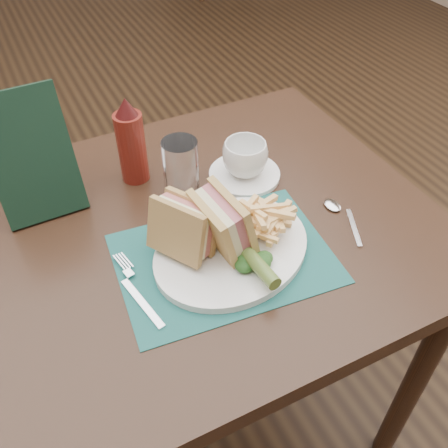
# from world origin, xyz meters

# --- Properties ---
(floor) EXTENTS (7.00, 7.00, 0.00)m
(floor) POSITION_xyz_m (0.00, 0.00, 0.00)
(floor) COLOR black
(floor) RESTS_ON ground
(table_main) EXTENTS (0.90, 0.75, 0.75)m
(table_main) POSITION_xyz_m (0.00, -0.50, 0.38)
(table_main) COLOR black
(table_main) RESTS_ON ground
(placemat) EXTENTS (0.40, 0.30, 0.00)m
(placemat) POSITION_xyz_m (0.00, -0.61, 0.75)
(placemat) COLOR #19524D
(placemat) RESTS_ON table_main
(plate) EXTENTS (0.36, 0.32, 0.01)m
(plate) POSITION_xyz_m (0.02, -0.60, 0.76)
(plate) COLOR white
(plate) RESTS_ON placemat
(sandwich_half_a) EXTENTS (0.12, 0.13, 0.11)m
(sandwich_half_a) POSITION_xyz_m (-0.07, -0.58, 0.82)
(sandwich_half_a) COLOR tan
(sandwich_half_a) RESTS_ON plate
(sandwich_half_b) EXTENTS (0.09, 0.12, 0.11)m
(sandwich_half_b) POSITION_xyz_m (-0.01, -0.59, 0.82)
(sandwich_half_b) COLOR tan
(sandwich_half_b) RESTS_ON plate
(kale_garnish) EXTENTS (0.11, 0.08, 0.03)m
(kale_garnish) POSITION_xyz_m (0.03, -0.65, 0.78)
(kale_garnish) COLOR #193C15
(kale_garnish) RESTS_ON plate
(pickle_spear) EXTENTS (0.03, 0.12, 0.03)m
(pickle_spear) POSITION_xyz_m (0.03, -0.67, 0.79)
(pickle_spear) COLOR #4A6426
(pickle_spear) RESTS_ON plate
(fries_pile) EXTENTS (0.18, 0.20, 0.06)m
(fries_pile) POSITION_xyz_m (0.09, -0.58, 0.80)
(fries_pile) COLOR #EEC077
(fries_pile) RESTS_ON plate
(fork) EXTENTS (0.07, 0.17, 0.01)m
(fork) POSITION_xyz_m (-0.16, -0.61, 0.76)
(fork) COLOR silver
(fork) RESTS_ON placemat
(spoon) EXTENTS (0.09, 0.15, 0.01)m
(spoon) POSITION_xyz_m (0.26, -0.62, 0.76)
(spoon) COLOR silver
(spoon) RESTS_ON table_main
(saucer) EXTENTS (0.20, 0.20, 0.01)m
(saucer) POSITION_xyz_m (0.15, -0.41, 0.76)
(saucer) COLOR white
(saucer) RESTS_ON table_main
(coffee_cup) EXTENTS (0.13, 0.13, 0.07)m
(coffee_cup) POSITION_xyz_m (0.15, -0.41, 0.80)
(coffee_cup) COLOR white
(coffee_cup) RESTS_ON saucer
(drinking_glass) EXTENTS (0.08, 0.08, 0.13)m
(drinking_glass) POSITION_xyz_m (0.01, -0.41, 0.81)
(drinking_glass) COLOR white
(drinking_glass) RESTS_ON table_main
(ketchup_bottle) EXTENTS (0.06, 0.06, 0.19)m
(ketchup_bottle) POSITION_xyz_m (-0.06, -0.31, 0.84)
(ketchup_bottle) COLOR #5D1710
(ketchup_bottle) RESTS_ON table_main
(check_presenter) EXTENTS (0.15, 0.10, 0.24)m
(check_presenter) POSITION_xyz_m (-0.25, -0.32, 0.87)
(check_presenter) COLOR black
(check_presenter) RESTS_ON table_main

